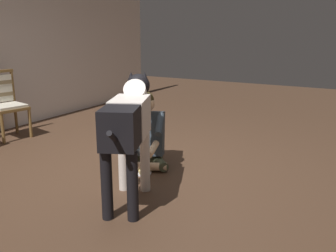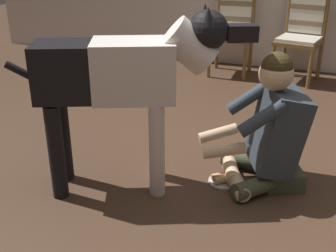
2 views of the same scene
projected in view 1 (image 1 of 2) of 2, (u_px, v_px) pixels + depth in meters
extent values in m
plane|color=#4B3323|center=(149.00, 168.00, 4.36)|extent=(14.81, 14.81, 0.00)
cylinder|color=brown|center=(30.00, 123.00, 5.55)|extent=(0.04, 0.04, 0.42)
cylinder|color=brown|center=(3.00, 129.00, 5.25)|extent=(0.04, 0.04, 0.42)
cylinder|color=brown|center=(16.00, 119.00, 5.82)|extent=(0.04, 0.04, 0.42)
cube|color=brown|center=(8.00, 108.00, 5.48)|extent=(0.54, 0.54, 0.04)
cube|color=beige|center=(8.00, 106.00, 5.47)|extent=(0.50, 0.50, 0.04)
cylinder|color=brown|center=(13.00, 86.00, 5.69)|extent=(0.04, 0.04, 0.52)
cube|color=brown|center=(0.00, 95.00, 5.56)|extent=(0.39, 0.13, 0.06)
cube|color=#454C34|center=(148.00, 157.00, 4.54)|extent=(0.36, 0.41, 0.12)
cylinder|color=#454C34|center=(159.00, 162.00, 4.37)|extent=(0.35, 0.37, 0.11)
cylinder|color=beige|center=(151.00, 167.00, 4.24)|extent=(0.25, 0.36, 0.09)
cylinder|color=#454C34|center=(132.00, 161.00, 4.41)|extent=(0.40, 0.12, 0.11)
cylinder|color=beige|center=(136.00, 166.00, 4.26)|extent=(0.20, 0.37, 0.09)
cube|color=#2F3942|center=(147.00, 133.00, 4.42)|extent=(0.44, 0.49, 0.54)
cylinder|color=#2F3942|center=(160.00, 124.00, 4.21)|extent=(0.30, 0.19, 0.24)
cylinder|color=beige|center=(153.00, 149.00, 4.08)|extent=(0.28, 0.14, 0.12)
cylinder|color=#2F3942|center=(129.00, 123.00, 4.25)|extent=(0.30, 0.19, 0.24)
cylinder|color=beige|center=(130.00, 148.00, 4.11)|extent=(0.27, 0.20, 0.12)
sphere|color=beige|center=(146.00, 103.00, 4.28)|extent=(0.21, 0.21, 0.21)
sphere|color=#392F16|center=(146.00, 100.00, 4.28)|extent=(0.19, 0.19, 0.19)
cylinder|color=silver|center=(123.00, 161.00, 3.71)|extent=(0.10, 0.10, 0.60)
cylinder|color=silver|center=(145.00, 162.00, 3.69)|extent=(0.10, 0.10, 0.60)
cylinder|color=black|center=(107.00, 185.00, 3.13)|extent=(0.10, 0.10, 0.60)
cylinder|color=black|center=(133.00, 187.00, 3.11)|extent=(0.10, 0.10, 0.60)
cube|color=silver|center=(130.00, 117.00, 3.46)|extent=(0.56, 0.47, 0.35)
cube|color=black|center=(121.00, 127.00, 3.11)|extent=(0.50, 0.43, 0.33)
cylinder|color=silver|center=(137.00, 96.00, 3.74)|extent=(0.41, 0.34, 0.34)
sphere|color=black|center=(138.00, 85.00, 3.81)|extent=(0.23, 0.23, 0.23)
cube|color=black|center=(142.00, 84.00, 4.01)|extent=(0.20, 0.17, 0.09)
cone|color=black|center=(131.00, 77.00, 3.79)|extent=(0.11, 0.11, 0.10)
cone|color=black|center=(145.00, 77.00, 3.77)|extent=(0.11, 0.11, 0.10)
cylinder|color=black|center=(114.00, 139.00, 2.90)|extent=(0.30, 0.16, 0.20)
cylinder|color=silver|center=(142.00, 173.00, 4.20)|extent=(0.20, 0.20, 0.01)
cylinder|color=#E2C575|center=(144.00, 170.00, 4.20)|extent=(0.15, 0.13, 0.05)
cylinder|color=#E2C575|center=(140.00, 170.00, 4.19)|extent=(0.15, 0.13, 0.05)
cylinder|color=#9D4B38|center=(142.00, 170.00, 4.19)|extent=(0.15, 0.13, 0.04)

